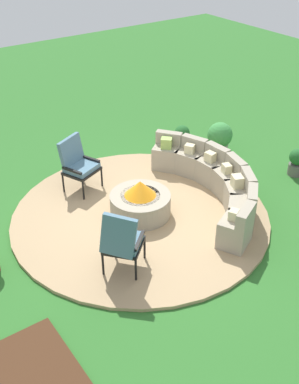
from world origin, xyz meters
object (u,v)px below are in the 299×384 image
fire_pit (140,202)px  potted_plant_1 (220,137)px  curved_stone_bench (214,182)px  potted_plant_3 (297,161)px  potted_plant_2 (182,137)px  lounge_chair_front_right (122,241)px  lounge_chair_front_left (78,163)px

fire_pit → potted_plant_1: 2.94m
curved_stone_bench → potted_plant_3: (0.27, 2.02, -0.07)m
potted_plant_1 → potted_plant_3: 1.72m
fire_pit → potted_plant_3: fire_pit is taller
potted_plant_1 → potted_plant_2: potted_plant_1 is taller
potted_plant_2 → potted_plant_3: 2.51m
lounge_chair_front_right → potted_plant_2: 4.19m
fire_pit → lounge_chair_front_left: lounge_chair_front_left is taller
lounge_chair_front_right → potted_plant_3: size_ratio=1.92×
fire_pit → lounge_chair_front_right: (1.07, -1.05, 0.30)m
potted_plant_2 → potted_plant_3: bearing=30.5°
lounge_chair_front_left → potted_plant_1: size_ratio=1.40×
curved_stone_bench → potted_plant_1: (-1.30, 1.32, 0.04)m
curved_stone_bench → lounge_chair_front_right: (0.74, -2.50, 0.25)m
curved_stone_bench → potted_plant_3: size_ratio=5.78×
lounge_chair_front_left → curved_stone_bench: bearing=115.0°
lounge_chair_front_left → fire_pit: bearing=85.5°
curved_stone_bench → lounge_chair_front_right: 2.62m
fire_pit → curved_stone_bench: size_ratio=0.32×
curved_stone_bench → lounge_chair_front_left: size_ratio=3.17×
fire_pit → potted_plant_1: bearing=109.3°
potted_plant_1 → curved_stone_bench: bearing=-45.3°
potted_plant_2 → potted_plant_1: bearing=44.1°
fire_pit → lounge_chair_front_left: 1.52m
potted_plant_3 → lounge_chair_front_right: bearing=-84.1°
potted_plant_3 → curved_stone_bench: bearing=-97.5°
potted_plant_2 → lounge_chair_front_right: bearing=-50.9°
curved_stone_bench → potted_plant_1: size_ratio=4.45×
fire_pit → potted_plant_2: (-1.57, 2.19, 0.02)m
curved_stone_bench → lounge_chair_front_left: bearing=-132.5°
potted_plant_1 → potted_plant_2: bearing=-135.9°
curved_stone_bench → potted_plant_2: curved_stone_bench is taller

